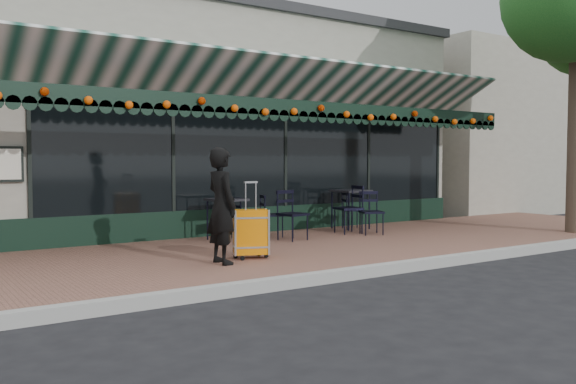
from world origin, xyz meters
TOP-DOWN VIEW (x-y plane):
  - ground at (0.00, 0.00)m, footprint 80.00×80.00m
  - sidewalk at (0.00, 2.00)m, footprint 18.00×4.00m
  - curb at (0.00, -0.08)m, footprint 18.00×0.16m
  - restaurant_building at (0.00, 7.84)m, footprint 12.00×9.60m
  - neighbor_building_right at (13.00, 8.00)m, footprint 12.00×8.00m
  - woman at (-1.50, 1.17)m, footprint 0.39×0.58m
  - suitcase at (-0.94, 1.34)m, footprint 0.54×0.43m
  - cafe_table_a at (2.67, 3.46)m, footprint 0.65×0.65m
  - cafe_table_b at (-0.30, 3.28)m, footprint 0.60×0.60m
  - chair_a_left at (2.15, 2.89)m, footprint 0.54×0.54m
  - chair_a_right at (2.65, 3.38)m, footprint 0.50×0.50m
  - chair_a_front at (2.39, 2.50)m, footprint 0.54×0.54m
  - chair_b_left at (-0.23, 3.36)m, footprint 0.47×0.47m
  - chair_b_right at (0.62, 3.25)m, footprint 0.49×0.49m
  - chair_b_front at (0.68, 2.64)m, footprint 0.52×0.52m

SIDE VIEW (x-z plane):
  - ground at x=0.00m, z-range 0.00..0.00m
  - sidewalk at x=0.00m, z-range 0.00..0.15m
  - curb at x=0.00m, z-range 0.00..0.15m
  - suitcase at x=-0.94m, z-range -0.03..1.07m
  - chair_b_left at x=-0.23m, z-range 0.15..0.91m
  - chair_a_right at x=2.65m, z-range 0.15..0.92m
  - chair_b_right at x=0.62m, z-range 0.15..0.94m
  - chair_a_front at x=2.39m, z-range 0.15..0.98m
  - chair_b_front at x=0.68m, z-range 0.15..1.05m
  - chair_a_left at x=2.15m, z-range 0.15..1.09m
  - cafe_table_b at x=-0.30m, z-range 0.44..1.18m
  - cafe_table_a at x=2.67m, z-range 0.47..1.27m
  - woman at x=-1.50m, z-range 0.15..1.73m
  - restaurant_building at x=0.00m, z-range 0.02..4.52m
  - neighbor_building_right at x=13.00m, z-range 0.00..4.80m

